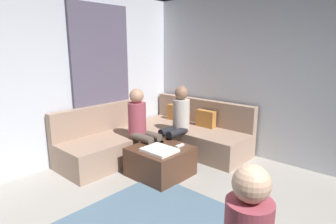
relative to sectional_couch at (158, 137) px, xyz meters
name	(u,v)px	position (x,y,z in m)	size (l,w,h in m)	color
wall_back	(312,80)	(2.08, 1.06, 1.07)	(6.00, 0.12, 2.70)	silver
wall_left	(17,82)	(-0.86, -1.88, 1.07)	(0.12, 6.00, 2.70)	silver
curtain_panel	(102,81)	(-0.76, -0.58, 0.97)	(0.06, 1.10, 2.50)	#595166
sectional_couch	(158,137)	(0.00, 0.00, 0.00)	(2.10, 2.55, 0.87)	#9E7F6B
ottoman	(160,161)	(0.63, -0.61, -0.07)	(0.76, 0.76, 0.42)	#4C2D1E
folded_blanket	(159,150)	(0.73, -0.73, 0.16)	(0.44, 0.36, 0.04)	white
coffee_mug	(158,138)	(0.41, -0.43, 0.19)	(0.08, 0.08, 0.10)	#334C72
game_remote	(180,146)	(0.81, -0.39, 0.15)	(0.05, 0.15, 0.02)	white
person_on_couch_back	(177,120)	(0.38, 0.06, 0.38)	(0.30, 0.60, 1.20)	black
person_on_couch_side	(141,124)	(0.15, -0.52, 0.38)	(0.60, 0.30, 1.20)	brown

